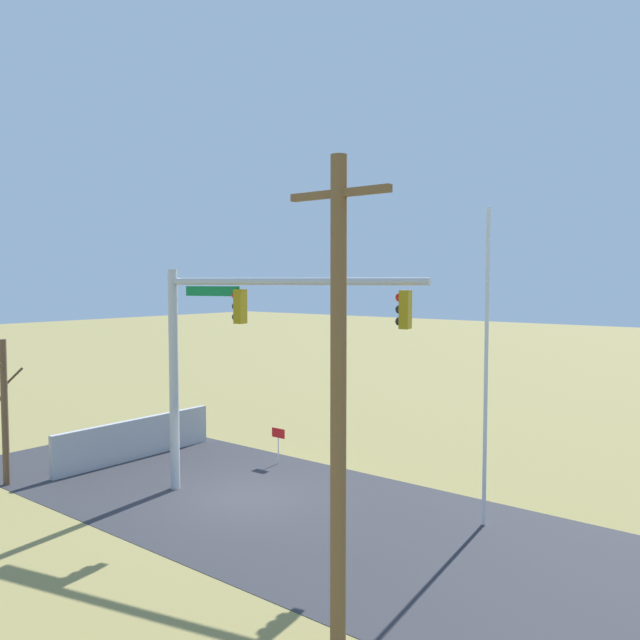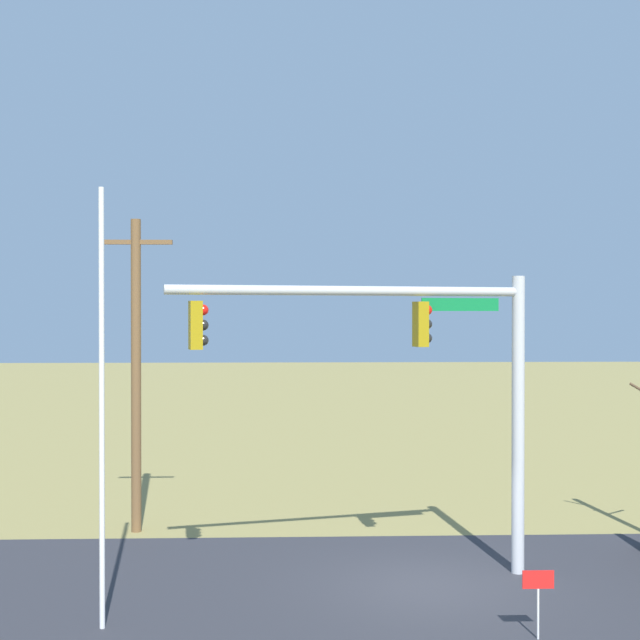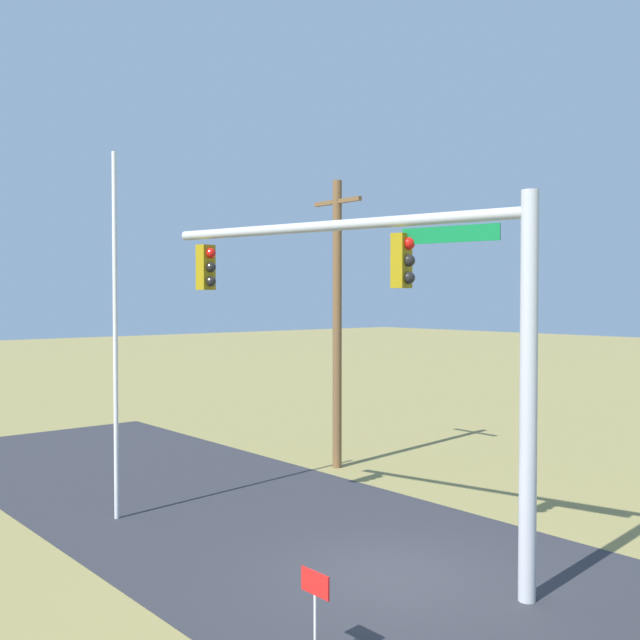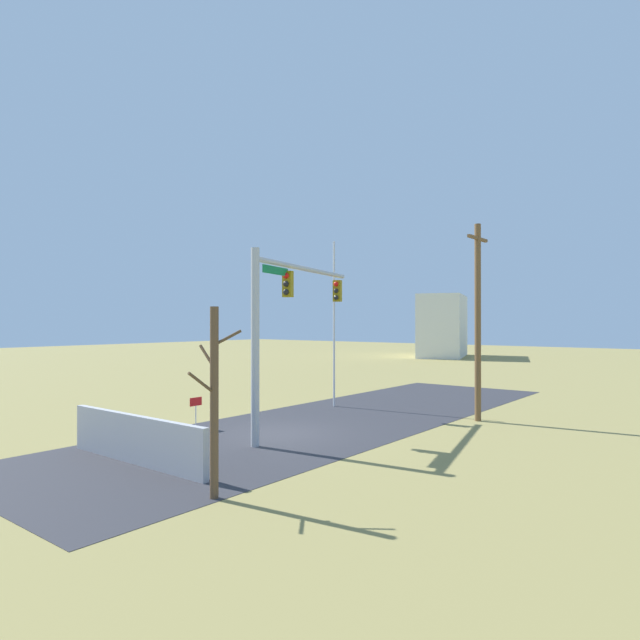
# 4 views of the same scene
# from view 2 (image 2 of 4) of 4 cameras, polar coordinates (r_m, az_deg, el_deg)

# --- Properties ---
(ground_plane) EXTENTS (160.00, 160.00, 0.00)m
(ground_plane) POSITION_cam_2_polar(r_m,az_deg,el_deg) (19.26, 7.01, -16.88)
(ground_plane) COLOR olive
(road_surface) EXTENTS (28.00, 8.00, 0.01)m
(road_surface) POSITION_cam_2_polar(r_m,az_deg,el_deg) (19.08, -5.50, -17.04)
(road_surface) COLOR #2D2D33
(road_surface) RESTS_ON ground_plane
(sidewalk_corner) EXTENTS (6.00, 6.00, 0.01)m
(sidewalk_corner) POSITION_cam_2_polar(r_m,az_deg,el_deg) (20.69, 15.61, -15.64)
(sidewalk_corner) COLOR #B7B5AD
(sidewalk_corner) RESTS_ON ground_plane
(signal_mast) EXTENTS (7.65, 2.09, 6.55)m
(signal_mast) POSITION_cam_2_polar(r_m,az_deg,el_deg) (18.69, 7.10, -2.92)
(signal_mast) COLOR #B2B5BA
(signal_mast) RESTS_ON ground_plane
(flagpole) EXTENTS (0.10, 0.10, 8.03)m
(flagpole) POSITION_cam_2_polar(r_m,az_deg,el_deg) (16.34, -14.11, -5.64)
(flagpole) COLOR silver
(flagpole) RESTS_ON ground_plane
(utility_pole) EXTENTS (1.90, 0.26, 8.18)m
(utility_pole) POSITION_cam_2_polar(r_m,az_deg,el_deg) (23.28, -11.96, -3.18)
(utility_pole) COLOR brown
(utility_pole) RESTS_ON ground_plane
(open_sign) EXTENTS (0.56, 0.04, 1.22)m
(open_sign) POSITION_cam_2_polar(r_m,az_deg,el_deg) (16.44, 14.10, -16.67)
(open_sign) COLOR silver
(open_sign) RESTS_ON ground_plane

